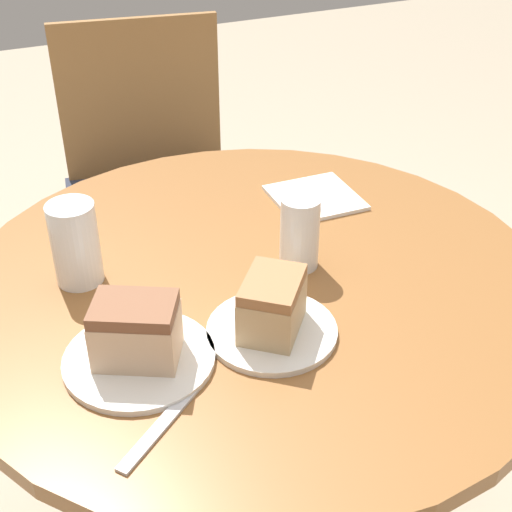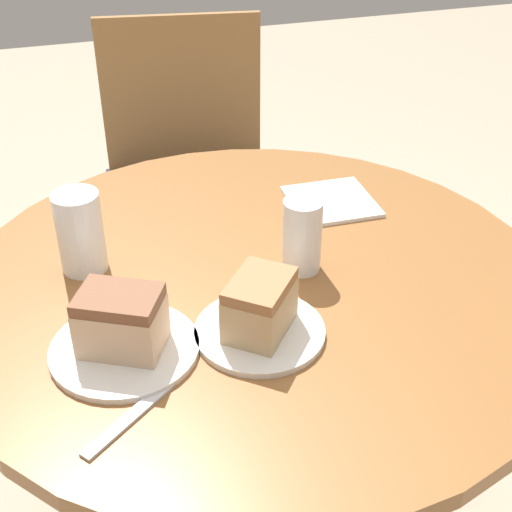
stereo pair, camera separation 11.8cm
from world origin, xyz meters
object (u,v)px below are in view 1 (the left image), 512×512
Objects in this scene: plate_near at (139,358)px; cake_slice_near at (136,331)px; glass_water at (299,235)px; chair at (152,183)px; plate_far at (272,331)px; cake_slice_far at (272,305)px; glass_lemonade at (76,247)px.

cake_slice_near is (0.00, -0.00, 0.05)m from plate_near.
glass_water is (0.32, 0.13, 0.00)m from cake_slice_near.
chair is 1.05m from plate_far.
plate_far is at bearing 0.00° from cake_slice_far.
cake_slice_far is at bearing -6.41° from cake_slice_near.
glass_water is at bearing 50.89° from plate_far.
glass_lemonade is 1.10× the size of glass_water.
plate_near is 0.05m from cake_slice_near.
glass_lemonade reaches higher than plate_far.
chair reaches higher than cake_slice_near.
plate_far is at bearing -48.44° from glass_lemonade.
plate_near is 0.25m from glass_lemonade.
glass_water is at bearing -17.33° from glass_lemonade.
glass_lemonade is 0.37m from glass_water.
plate_far is 0.21m from cake_slice_near.
cake_slice_near is 0.35m from glass_water.
glass_water reaches higher than cake_slice_far.
cake_slice_far is 0.19m from glass_water.
cake_slice_near is 1.10× the size of glass_water.
chair is at bearing 72.58° from plate_near.
cake_slice_near is 1.05× the size of cake_slice_far.
plate_near is at bearing 90.00° from cake_slice_near.
plate_near is 0.35m from glass_water.
chair reaches higher than plate_far.
plate_far is 1.53× the size of glass_water.
glass_lemonade is at bearing -104.78° from chair.
chair is 0.88m from glass_lemonade.
cake_slice_near reaches higher than cake_slice_far.
chair is 1.06m from cake_slice_far.
cake_slice_far reaches higher than plate_far.
glass_water is at bearing 21.58° from cake_slice_near.
glass_lemonade is at bearing 131.56° from cake_slice_far.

